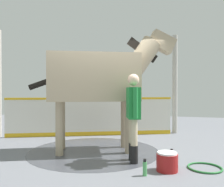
% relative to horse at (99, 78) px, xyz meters
% --- Properties ---
extents(ground_plane, '(16.00, 16.00, 0.02)m').
position_rel_horse_xyz_m(ground_plane, '(-0.16, 0.17, -1.65)').
color(ground_plane, slate).
extents(wet_patch, '(2.91, 2.91, 0.00)m').
position_rel_horse_xyz_m(wet_patch, '(0.11, 0.05, -1.64)').
color(wet_patch, '#42444C').
rests_on(wet_patch, ground).
extents(barrier_wall, '(4.60, 2.00, 1.15)m').
position_rel_horse_xyz_m(barrier_wall, '(0.83, -1.66, -1.11)').
color(barrier_wall, silver).
rests_on(barrier_wall, ground).
extents(roof_post_near, '(0.16, 0.16, 3.12)m').
position_rel_horse_xyz_m(roof_post_near, '(-1.60, -2.79, -0.08)').
color(roof_post_near, '#B7B2A8').
rests_on(roof_post_near, ground).
extents(horse, '(3.12, 1.71, 2.75)m').
position_rel_horse_xyz_m(horse, '(0.00, 0.00, 0.00)').
color(horse, tan).
rests_on(horse, ground).
extents(handler, '(0.36, 0.64, 1.67)m').
position_rel_horse_xyz_m(handler, '(-0.89, 0.60, -0.68)').
color(handler, black).
rests_on(handler, ground).
extents(wash_bucket, '(0.36, 0.36, 0.32)m').
position_rel_horse_xyz_m(wash_bucket, '(-1.53, 0.97, -1.48)').
color(wash_bucket, maroon).
rests_on(wash_bucket, ground).
extents(bottle_shampoo, '(0.07, 0.07, 0.27)m').
position_rel_horse_xyz_m(bottle_shampoo, '(-1.60, 0.53, -1.52)').
color(bottle_shampoo, '#3399CC').
rests_on(bottle_shampoo, ground).
extents(bottle_spray, '(0.07, 0.07, 0.27)m').
position_rel_horse_xyz_m(bottle_spray, '(-1.20, 1.29, -1.52)').
color(bottle_spray, '#4CA559').
rests_on(bottle_spray, ground).
extents(hose_coil, '(0.59, 0.59, 0.03)m').
position_rel_horse_xyz_m(hose_coil, '(-2.16, 0.67, -1.62)').
color(hose_coil, '#267233').
rests_on(hose_coil, ground).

